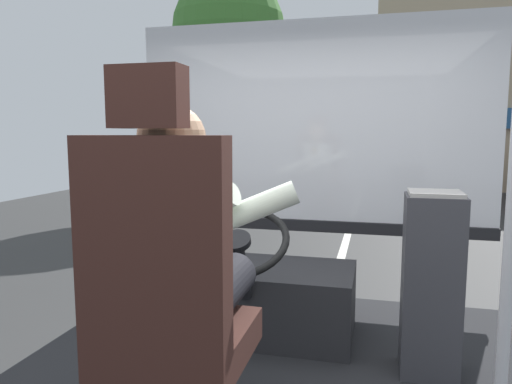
{
  "coord_description": "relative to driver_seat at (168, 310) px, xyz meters",
  "views": [
    {
      "loc": [
        0.45,
        -1.75,
        1.8
      ],
      "look_at": [
        -0.21,
        0.88,
        1.46
      ],
      "focal_mm": 33.48,
      "sensor_mm": 36.0,
      "label": 1
    }
  ],
  "objects": [
    {
      "name": "street_tree",
      "position": [
        -2.8,
        9.66,
        2.88
      ],
      "size": [
        2.64,
        2.64,
        5.47
      ],
      "color": "#4C3828",
      "rests_on": "ground"
    },
    {
      "name": "windshield_panel",
      "position": [
        0.2,
        1.98,
        0.45
      ],
      "size": [
        2.5,
        0.08,
        1.48
      ],
      "color": "silver"
    },
    {
      "name": "steering_console",
      "position": [
        -0.0,
        1.21,
        -0.37
      ],
      "size": [
        1.1,
        0.97,
        0.79
      ],
      "color": "black",
      "rests_on": "bus_floor"
    },
    {
      "name": "bus_driver",
      "position": [
        0.0,
        0.12,
        0.18
      ],
      "size": [
        0.77,
        0.57,
        0.76
      ],
      "color": "black",
      "rests_on": "driver_seat"
    },
    {
      "name": "fare_box",
      "position": [
        0.92,
        0.97,
        -0.15
      ],
      "size": [
        0.27,
        0.25,
        0.9
      ],
      "color": "#333338",
      "rests_on": "bus_floor"
    },
    {
      "name": "driver_seat",
      "position": [
        0.0,
        0.0,
        0.0
      ],
      "size": [
        0.48,
        0.48,
        1.37
      ],
      "color": "black",
      "rests_on": "bus_floor"
    },
    {
      "name": "ground",
      "position": [
        0.2,
        9.16,
        -1.25
      ],
      "size": [
        18.0,
        44.0,
        0.06
      ],
      "color": "#313131"
    }
  ]
}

